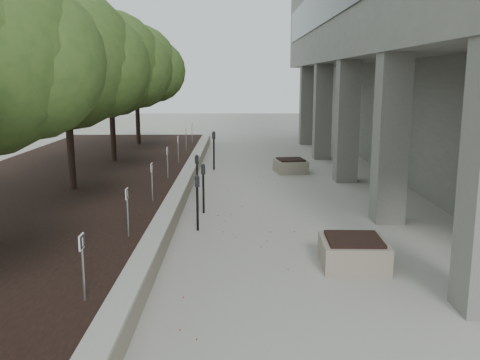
{
  "coord_description": "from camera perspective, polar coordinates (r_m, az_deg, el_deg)",
  "views": [
    {
      "loc": [
        -0.25,
        -6.32,
        3.44
      ],
      "look_at": [
        -0.16,
        6.1,
        1.0
      ],
      "focal_mm": 39.31,
      "sensor_mm": 36.0,
      "label": 1
    }
  ],
  "objects": [
    {
      "name": "parking_meter_3",
      "position": [
        13.45,
        -4.0,
        -0.93
      ],
      "size": [
        0.14,
        0.11,
        1.29
      ],
      "primitive_type": null,
      "rotation": [
        0.0,
        0.0,
        0.15
      ],
      "color": "black",
      "rests_on": "ground"
    },
    {
      "name": "parking_meter_2",
      "position": [
        11.93,
        -4.65,
        -2.51
      ],
      "size": [
        0.14,
        0.11,
        1.28
      ],
      "primitive_type": null,
      "rotation": [
        0.0,
        0.0,
        0.14
      ],
      "color": "black",
      "rests_on": "ground"
    },
    {
      "name": "planter_front",
      "position": [
        10.0,
        12.21,
        -7.62
      ],
      "size": [
        1.22,
        1.22,
        0.55
      ],
      "primitive_type": null,
      "rotation": [
        0.0,
        0.0,
        -0.03
      ],
      "color": "gray",
      "rests_on": "ground"
    },
    {
      "name": "crabapple_tree_4",
      "position": [
        19.86,
        -13.86,
        9.85
      ],
      "size": [
        4.6,
        4.0,
        5.44
      ],
      "primitive_type": null,
      "color": "#324F1E",
      "rests_on": "planting_bed"
    },
    {
      "name": "crabapple_tree_5",
      "position": [
        24.75,
        -11.17,
        10.14
      ],
      "size": [
        4.6,
        4.0,
        5.44
      ],
      "primitive_type": null,
      "color": "#324F1E",
      "rests_on": "planting_bed"
    },
    {
      "name": "parking_meter_4",
      "position": [
        15.27,
        -4.68,
        0.43
      ],
      "size": [
        0.14,
        0.11,
        1.25
      ],
      "primitive_type": null,
      "rotation": [
        0.0,
        0.0,
        -0.19
      ],
      "color": "black",
      "rests_on": "ground"
    },
    {
      "name": "parking_sign_2",
      "position": [
        7.58,
        -16.67,
        -9.12
      ],
      "size": [
        0.04,
        0.22,
        0.96
      ],
      "primitive_type": null,
      "color": "black",
      "rests_on": "planting_bed"
    },
    {
      "name": "parking_meter_5",
      "position": [
        19.79,
        -2.85,
        3.21
      ],
      "size": [
        0.15,
        0.12,
        1.47
      ],
      "primitive_type": null,
      "rotation": [
        0.0,
        0.0,
        -0.08
      ],
      "color": "black",
      "rests_on": "ground"
    },
    {
      "name": "parking_sign_6",
      "position": [
        19.11,
        -6.72,
        3.31
      ],
      "size": [
        0.04,
        0.22,
        0.96
      ],
      "primitive_type": null,
      "color": "black",
      "rests_on": "planting_bed"
    },
    {
      "name": "planting_bed",
      "position": [
        16.52,
        -18.93,
        -0.83
      ],
      "size": [
        7.0,
        26.0,
        0.4
      ],
      "primitive_type": "cube",
      "color": "black",
      "rests_on": "ground"
    },
    {
      "name": "parking_sign_5",
      "position": [
        16.17,
        -7.87,
        1.86
      ],
      "size": [
        0.04,
        0.22,
        0.96
      ],
      "primitive_type": null,
      "color": "black",
      "rests_on": "planting_bed"
    },
    {
      "name": "parking_sign_8",
      "position": [
        25.04,
        -5.23,
        5.17
      ],
      "size": [
        0.04,
        0.22,
        0.96
      ],
      "primitive_type": null,
      "color": "black",
      "rests_on": "planting_bed"
    },
    {
      "name": "ground",
      "position": [
        7.2,
        1.71,
        -17.43
      ],
      "size": [
        90.0,
        90.0,
        0.0
      ],
      "primitive_type": "plane",
      "color": "#9A968E",
      "rests_on": "ground"
    },
    {
      "name": "berry_scatter",
      "position": [
        11.83,
        0.34,
        -5.75
      ],
      "size": [
        3.3,
        14.1,
        0.02
      ],
      "primitive_type": null,
      "color": "#960D0A",
      "rests_on": "ground"
    },
    {
      "name": "parking_sign_7",
      "position": [
        22.07,
        -5.88,
        4.36
      ],
      "size": [
        0.04,
        0.22,
        0.96
      ],
      "primitive_type": null,
      "color": "black",
      "rests_on": "planting_bed"
    },
    {
      "name": "parking_sign_4",
      "position": [
        13.24,
        -9.52,
        -0.22
      ],
      "size": [
        0.04,
        0.22,
        0.96
      ],
      "primitive_type": null,
      "color": "black",
      "rests_on": "planting_bed"
    },
    {
      "name": "crabapple_tree_3",
      "position": [
        15.03,
        -18.27,
        9.32
      ],
      "size": [
        4.6,
        4.0,
        5.44
      ],
      "primitive_type": null,
      "color": "#324F1E",
      "rests_on": "planting_bed"
    },
    {
      "name": "retaining_wall",
      "position": [
        15.73,
        -6.14,
        -0.68
      ],
      "size": [
        0.39,
        26.0,
        0.5
      ],
      "primitive_type": null,
      "color": "gray",
      "rests_on": "ground"
    },
    {
      "name": "planter_back",
      "position": [
        19.37,
        5.53,
        1.57
      ],
      "size": [
        1.25,
        1.25,
        0.51
      ],
      "primitive_type": null,
      "rotation": [
        0.0,
        0.0,
        0.16
      ],
      "color": "gray",
      "rests_on": "ground"
    },
    {
      "name": "parking_sign_3",
      "position": [
        10.37,
        -12.1,
        -3.46
      ],
      "size": [
        0.04,
        0.22,
        0.96
      ],
      "primitive_type": null,
      "color": "black",
      "rests_on": "planting_bed"
    }
  ]
}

